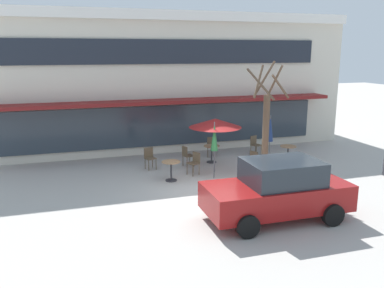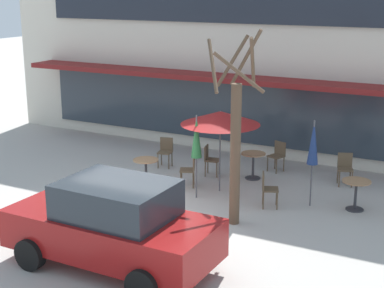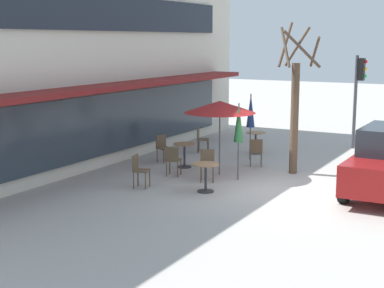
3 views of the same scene
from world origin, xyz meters
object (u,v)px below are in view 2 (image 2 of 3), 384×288
Objects in this scene: cafe_chair_3 at (267,187)px; cafe_chair_4 at (345,167)px; patio_umbrella_green_folded at (313,143)px; patio_umbrella_corner_open at (220,118)px; cafe_chair_1 at (190,168)px; cafe_chair_2 at (210,158)px; cafe_chair_5 at (278,154)px; patio_umbrella_cream_folded at (196,137)px; parked_sedan at (113,225)px; cafe_table_streetside at (356,190)px; street_tree at (235,139)px; cafe_chair_0 at (166,150)px; cafe_table_by_tree at (146,168)px; cafe_table_near_wall at (253,161)px.

cafe_chair_4 is at bearing 64.23° from cafe_chair_3.
patio_umbrella_green_folded is 1.00× the size of patio_umbrella_corner_open.
cafe_chair_2 is at bearing 88.48° from cafe_chair_1.
cafe_chair_5 is at bearing 39.71° from cafe_chair_2.
patio_umbrella_green_folded is at bearing 16.57° from patio_umbrella_cream_folded.
cafe_table_streetside is at bearing 56.68° from parked_sedan.
cafe_chair_4 is (-0.72, 1.79, 0.01)m from cafe_table_streetside.
patio_umbrella_cream_folded is 0.52× the size of parked_sedan.
street_tree reaches higher than cafe_chair_2.
cafe_chair_0 is 0.20× the size of street_tree.
parked_sedan is at bearing -111.29° from cafe_chair_4.
patio_umbrella_cream_folded is 4.29m from parked_sedan.
cafe_chair_1 is 1.00× the size of cafe_chair_2.
cafe_table_streetside is 6.03m from cafe_chair_0.
cafe_chair_0 reaches higher than cafe_table_streetside.
cafe_table_streetside is 0.85× the size of cafe_chair_5.
cafe_chair_0 is at bearing 103.81° from cafe_table_by_tree.
patio_umbrella_corner_open reaches higher than cafe_chair_4.
cafe_chair_4 is 4.53m from street_tree.
cafe_table_streetside is 1.56m from patio_umbrella_green_folded.
cafe_chair_2 is at bearing 146.09° from cafe_chair_3.
cafe_chair_5 is (1.06, 3.17, -1.10)m from patio_umbrella_cream_folded.
patio_umbrella_green_folded is at bearing -99.58° from cafe_chair_4.
patio_umbrella_corner_open is at bearing -27.10° from cafe_chair_0.
cafe_chair_4 is at bearing 9.54° from cafe_chair_0.
patio_umbrella_cream_folded is 3.10m from cafe_chair_0.
cafe_chair_4 is at bearing 15.50° from cafe_chair_2.
cafe_chair_4 is (5.25, 0.88, 0.00)m from cafe_chair_0.
cafe_table_near_wall is at bearing 49.11° from cafe_chair_1.
cafe_chair_4 is (2.45, 0.71, 0.01)m from cafe_table_near_wall.
cafe_chair_2 reaches higher than cafe_table_near_wall.
cafe_table_by_tree is 0.18× the size of parked_sedan.
cafe_table_by_tree is 4.85m from parked_sedan.
cafe_table_near_wall is 2.81m from cafe_chair_0.
patio_umbrella_green_folded is (-1.06, -0.24, 1.11)m from cafe_table_streetside.
cafe_table_near_wall is at bearing 72.10° from patio_umbrella_cream_folded.
cafe_chair_1 is 0.20× the size of street_tree.
patio_umbrella_green_folded and patio_umbrella_corner_open have the same top height.
patio_umbrella_green_folded is at bearing 2.28° from cafe_chair_1.
street_tree is at bearing -102.70° from cafe_chair_3.
street_tree reaches higher than cafe_chair_1.
parked_sedan is (0.08, -4.95, -1.14)m from patio_umbrella_corner_open.
cafe_table_by_tree is at bearing -154.57° from cafe_chair_1.
cafe_table_by_tree is at bearing -76.19° from cafe_chair_0.
cafe_table_near_wall is 3.34m from cafe_table_streetside.
cafe_chair_3 is at bearing -115.77° from cafe_chair_4.
cafe_chair_1 reaches higher than cafe_table_streetside.
street_tree reaches higher than cafe_chair_0.
patio_umbrella_cream_folded is at bearing -51.03° from cafe_chair_1.
patio_umbrella_corner_open is 2.23m from street_tree.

